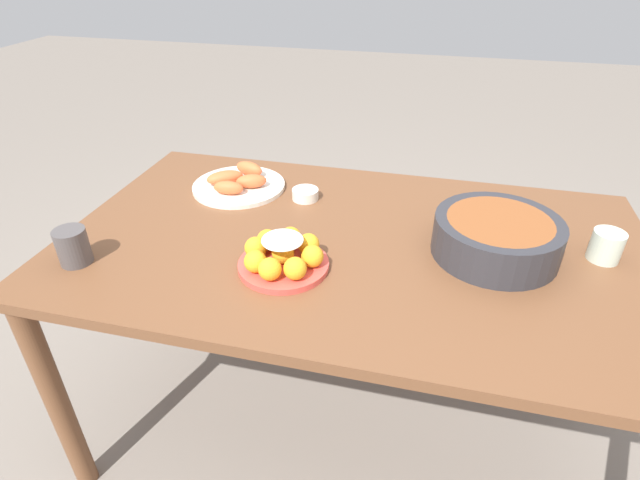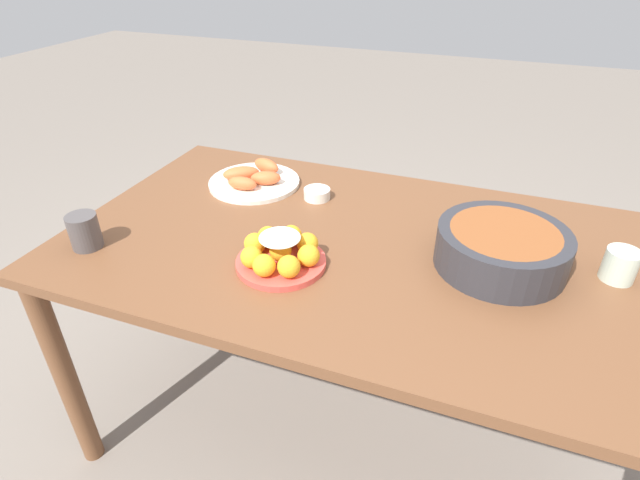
% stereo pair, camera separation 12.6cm
% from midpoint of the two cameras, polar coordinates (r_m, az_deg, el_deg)
% --- Properties ---
extents(ground_plane, '(12.00, 12.00, 0.00)m').
position_cam_midpoint_polar(ground_plane, '(1.83, 0.89, -19.80)').
color(ground_plane, slate).
extents(dining_table, '(1.56, 0.91, 0.73)m').
position_cam_midpoint_polar(dining_table, '(1.38, 1.11, -3.07)').
color(dining_table, brown).
rests_on(dining_table, ground_plane).
extents(cake_plate, '(0.22, 0.22, 0.09)m').
position_cam_midpoint_polar(cake_plate, '(1.22, -7.26, -1.89)').
color(cake_plate, '#E04C42').
rests_on(cake_plate, dining_table).
extents(serving_bowl, '(0.32, 0.32, 0.10)m').
position_cam_midpoint_polar(serving_bowl, '(1.31, 16.99, 0.32)').
color(serving_bowl, '#2D2D33').
rests_on(serving_bowl, dining_table).
extents(sauce_bowl, '(0.08, 0.08, 0.03)m').
position_cam_midpoint_polar(sauce_bowl, '(1.54, -4.05, 5.23)').
color(sauce_bowl, silver).
rests_on(sauce_bowl, dining_table).
extents(seafood_platter, '(0.29, 0.29, 0.06)m').
position_cam_midpoint_polar(seafood_platter, '(1.63, -11.50, 6.36)').
color(seafood_platter, silver).
rests_on(seafood_platter, dining_table).
extents(cup_near, '(0.08, 0.08, 0.09)m').
position_cam_midpoint_polar(cup_near, '(1.40, -28.78, -0.73)').
color(cup_near, '#4C4747').
rests_on(cup_near, dining_table).
extents(cup_far, '(0.08, 0.08, 0.08)m').
position_cam_midpoint_polar(cup_far, '(1.40, 27.72, -0.68)').
color(cup_far, beige).
rests_on(cup_far, dining_table).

